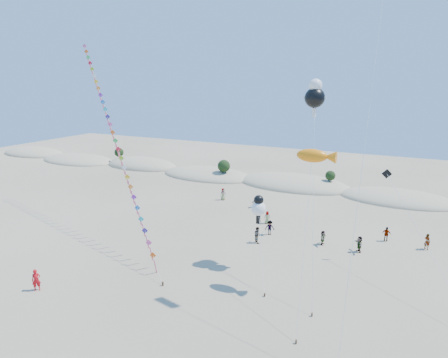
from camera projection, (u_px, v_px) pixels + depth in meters
dune_ridge at (299, 185)px, 62.27m from camera, size 145.30×11.49×5.57m
kite_train at (112, 130)px, 42.32m from camera, size 24.45×17.55×22.27m
fish_kite at (316, 156)px, 29.27m from camera, size 3.09×8.51×11.70m
cartoon_kite_low at (259, 207)px, 33.73m from camera, size 3.13×5.35×6.95m
cartoon_kite_high at (315, 95)px, 32.82m from camera, size 3.81×10.11×17.07m
dark_kite at (409, 213)px, 31.88m from camera, size 7.71×11.11×8.93m
flyer_foreground at (36, 280)px, 30.86m from camera, size 0.78×0.80×1.85m
beachgoers at (295, 225)px, 43.16m from camera, size 27.15×12.99×1.77m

